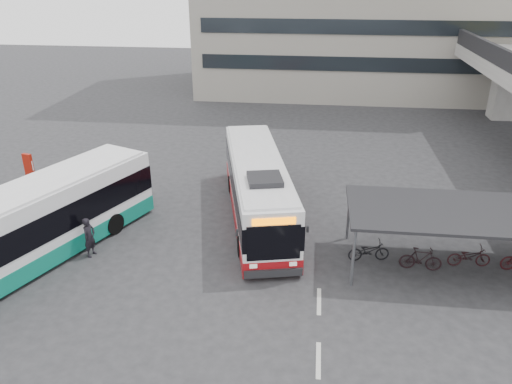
# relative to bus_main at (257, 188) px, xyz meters

# --- Properties ---
(ground) EXTENTS (120.00, 120.00, 0.00)m
(ground) POSITION_rel_bus_main_xyz_m (0.53, -6.45, -1.51)
(ground) COLOR #28282B
(ground) RESTS_ON ground
(bike_shelter) EXTENTS (10.00, 4.00, 2.54)m
(bike_shelter) POSITION_rel_bus_main_xyz_m (9.03, -3.45, 0.01)
(bike_shelter) COLOR #595B60
(bike_shelter) RESTS_ON ground
(road_markings) EXTENTS (0.15, 7.60, 0.01)m
(road_markings) POSITION_rel_bus_main_xyz_m (3.03, -9.45, -1.50)
(road_markings) COLOR beige
(road_markings) RESTS_ON ground
(bus_main) EXTENTS (4.82, 11.25, 3.25)m
(bus_main) POSITION_rel_bus_main_xyz_m (0.00, 0.00, 0.00)
(bus_main) COLOR white
(bus_main) RESTS_ON ground
(bus_teal) EXTENTS (6.88, 11.81, 3.47)m
(bus_teal) POSITION_rel_bus_main_xyz_m (-8.62, -5.02, 0.10)
(bus_teal) COLOR white
(bus_teal) RESTS_ON ground
(pedestrian) EXTENTS (0.54, 0.71, 1.74)m
(pedestrian) POSITION_rel_bus_main_xyz_m (-6.53, -4.38, -0.64)
(pedestrian) COLOR black
(pedestrian) RESTS_ON ground
(sign_totem_north) EXTENTS (0.54, 0.28, 2.53)m
(sign_totem_north) POSITION_rel_bus_main_xyz_m (-11.82, 0.56, -0.20)
(sign_totem_north) COLOR #991609
(sign_totem_north) RESTS_ON ground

